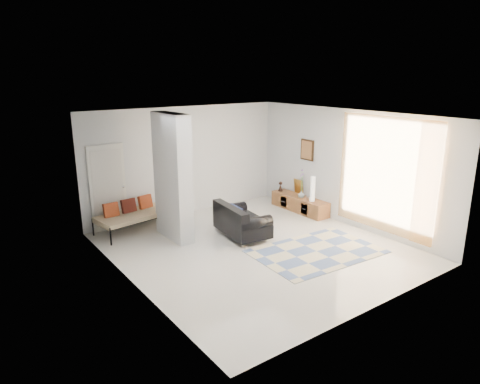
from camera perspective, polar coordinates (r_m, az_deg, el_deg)
floor at (r=9.22m, az=2.17°, el=-7.46°), size 6.00×6.00×0.00m
ceiling at (r=8.52m, az=2.37°, el=10.14°), size 6.00×6.00×0.00m
wall_back at (r=11.21m, az=-7.27°, el=4.12°), size 6.00×0.00×6.00m
wall_front at (r=6.78m, az=18.19°, el=-4.26°), size 6.00×0.00×6.00m
wall_left at (r=7.45m, az=-14.62°, el=-2.19°), size 0.00×6.00×6.00m
wall_right at (r=10.64m, az=14.01°, el=3.16°), size 0.00×6.00×6.00m
partition_column at (r=9.50m, az=-8.98°, el=1.97°), size 0.35×1.20×2.80m
hallway_door at (r=10.45m, az=-17.21°, el=0.54°), size 0.85×0.06×2.04m
curtain at (r=9.89m, az=18.79°, el=2.15°), size 0.00×2.55×2.55m
wall_art at (r=11.45m, az=8.95°, el=5.57°), size 0.04×0.45×0.55m
media_console at (r=11.65m, az=7.95°, el=-1.54°), size 0.45×1.81×0.80m
loveseat at (r=9.70m, az=-0.00°, el=-3.95°), size 0.96×1.48×0.76m
daybed at (r=10.40m, az=-13.50°, el=-2.76°), size 2.08×1.14×0.77m
area_rug at (r=9.17m, az=10.17°, el=-7.81°), size 2.71×1.89×0.01m
cylinder_lamp at (r=11.17m, az=9.66°, el=0.41°), size 0.12×0.12×0.65m
bronze_figurine at (r=12.05m, az=5.42°, el=0.76°), size 0.14×0.14×0.27m
vase at (r=11.47m, az=8.17°, el=-0.32°), size 0.20×0.20×0.19m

